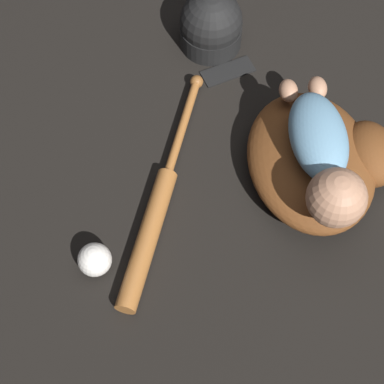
{
  "coord_description": "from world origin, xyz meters",
  "views": [
    {
      "loc": [
        0.8,
        -0.21,
        1.26
      ],
      "look_at": [
        0.16,
        -0.27,
        0.07
      ],
      "focal_mm": 60.0,
      "sensor_mm": 36.0,
      "label": 1
    }
  ],
  "objects_px": {
    "baby_figure": "(325,158)",
    "baseball_bat": "(155,214)",
    "baseball": "(95,260)",
    "baseball_cap": "(211,25)",
    "baseball_glove": "(321,159)"
  },
  "relations": [
    {
      "from": "baseball",
      "to": "baby_figure",
      "type": "bearing_deg",
      "value": 115.89
    },
    {
      "from": "baseball",
      "to": "baseball_cap",
      "type": "relative_size",
      "value": 0.32
    },
    {
      "from": "baseball_cap",
      "to": "baseball",
      "type": "bearing_deg",
      "value": -16.23
    },
    {
      "from": "baseball_glove",
      "to": "baseball_bat",
      "type": "relative_size",
      "value": 0.69
    },
    {
      "from": "baby_figure",
      "to": "baseball_cap",
      "type": "relative_size",
      "value": 1.73
    },
    {
      "from": "baby_figure",
      "to": "baseball_glove",
      "type": "bearing_deg",
      "value": 171.24
    },
    {
      "from": "baseball_bat",
      "to": "baseball",
      "type": "distance_m",
      "value": 0.16
    },
    {
      "from": "baseball_glove",
      "to": "baseball_cap",
      "type": "xyz_separation_m",
      "value": [
        -0.36,
        -0.27,
        0.01
      ]
    },
    {
      "from": "baseball_bat",
      "to": "baseball",
      "type": "bearing_deg",
      "value": -41.47
    },
    {
      "from": "baseball_bat",
      "to": "baseball_cap",
      "type": "height_order",
      "value": "baseball_cap"
    },
    {
      "from": "baby_figure",
      "to": "baseball_bat",
      "type": "bearing_deg",
      "value": -74.41
    },
    {
      "from": "baseball_glove",
      "to": "baseball_cap",
      "type": "distance_m",
      "value": 0.45
    },
    {
      "from": "baseball_glove",
      "to": "baseball",
      "type": "height_order",
      "value": "baseball_glove"
    },
    {
      "from": "baby_figure",
      "to": "baseball",
      "type": "bearing_deg",
      "value": -64.11
    },
    {
      "from": "baby_figure",
      "to": "baseball_bat",
      "type": "xyz_separation_m",
      "value": [
        0.09,
        -0.34,
        -0.13
      ]
    }
  ]
}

